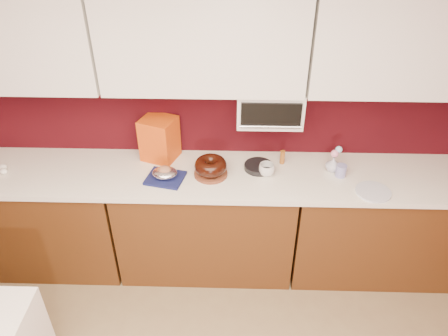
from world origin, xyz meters
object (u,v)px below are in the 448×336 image
pandoro_box (159,139)px  blue_jar (341,171)px  toaster_oven (270,105)px  foil_ham_nest (165,173)px  bundt_cake (211,166)px  flower_vase (333,163)px  coffee_mug (267,169)px

pandoro_box → blue_jar: (1.32, -0.21, -0.12)m
toaster_oven → foil_ham_nest: (-0.73, -0.24, -0.42)m
bundt_cake → foil_ham_nest: 0.33m
bundt_cake → pandoro_box: 0.46m
foil_ham_nest → flower_vase: size_ratio=1.41×
pandoro_box → coffee_mug: size_ratio=3.00×
pandoro_box → flower_vase: 1.29m
toaster_oven → bundt_cake: 0.60m
foil_ham_nest → blue_jar: blue_jar is taller
toaster_oven → coffee_mug: 0.45m
flower_vase → bundt_cake: bearing=-174.7°
pandoro_box → blue_jar: bearing=11.5°
foil_ham_nest → pandoro_box: size_ratio=0.54×
blue_jar → flower_vase: 0.08m
bundt_cake → pandoro_box: size_ratio=0.71×
toaster_oven → bundt_cake: (-0.41, -0.18, -0.39)m
foil_ham_nest → blue_jar: bearing=3.6°
bundt_cake → pandoro_box: pandoro_box is taller
foil_ham_nest → blue_jar: size_ratio=1.96×
foil_ham_nest → pandoro_box: 0.31m
bundt_cake → coffee_mug: 0.40m
flower_vase → foil_ham_nest: bearing=-173.2°
foil_ham_nest → coffee_mug: bearing=5.9°
pandoro_box → coffee_mug: 0.83m
bundt_cake → flower_vase: size_ratio=1.84×
toaster_oven → foil_ham_nest: toaster_oven is taller
toaster_oven → pandoro_box: 0.86m
pandoro_box → blue_jar: pandoro_box is taller
bundt_cake → coffee_mug: bearing=1.9°
bundt_cake → blue_jar: (0.93, 0.02, -0.03)m
flower_vase → pandoro_box: bearing=173.6°
foil_ham_nest → coffee_mug: (0.72, 0.08, -0.00)m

